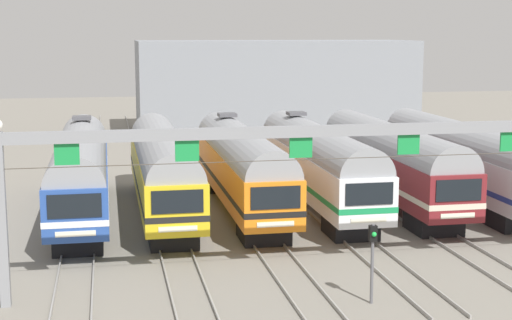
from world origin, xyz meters
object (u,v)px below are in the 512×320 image
at_px(commuter_train_yellow, 162,167).
at_px(commuter_train_orange, 241,164).
at_px(catenary_gantry, 355,152).
at_px(commuter_train_white, 317,162).
at_px(commuter_train_silver, 461,157).
at_px(commuter_train_maroon, 390,160).
at_px(commuter_train_blue, 81,170).
at_px(yard_signal_mast, 373,248).

xyz_separation_m(commuter_train_yellow, commuter_train_orange, (4.39, 0.00, 0.00)).
xyz_separation_m(commuter_train_yellow, catenary_gantry, (6.59, -13.49, 2.69)).
xyz_separation_m(commuter_train_white, commuter_train_silver, (8.78, -0.00, -0.00)).
relative_size(commuter_train_maroon, catenary_gantry, 0.66).
relative_size(commuter_train_silver, catenary_gantry, 0.66).
bearing_deg(catenary_gantry, commuter_train_blue, 129.12).
distance_m(commuter_train_silver, yard_signal_mast, 19.22).
bearing_deg(commuter_train_blue, commuter_train_orange, 0.00).
distance_m(commuter_train_orange, yard_signal_mast, 15.94).
xyz_separation_m(commuter_train_blue, commuter_train_orange, (8.78, 0.00, 0.00)).
relative_size(catenary_gantry, yard_signal_mast, 8.93).
relative_size(commuter_train_white, commuter_train_maroon, 1.00).
bearing_deg(commuter_train_white, commuter_train_orange, 180.00).
height_order(commuter_train_white, commuter_train_maroon, commuter_train_white).
distance_m(catenary_gantry, yard_signal_mast, 3.97).
bearing_deg(commuter_train_white, commuter_train_maroon, -0.06).
distance_m(commuter_train_white, yard_signal_mast, 15.94).
bearing_deg(catenary_gantry, commuter_train_orange, 99.24).
relative_size(commuter_train_white, yard_signal_mast, 5.93).
distance_m(commuter_train_white, catenary_gantry, 13.94).
distance_m(commuter_train_white, commuter_train_maroon, 4.39).
distance_m(commuter_train_blue, commuter_train_white, 13.17).
bearing_deg(commuter_train_yellow, catenary_gantry, -63.98).
height_order(commuter_train_blue, catenary_gantry, catenary_gantry).
bearing_deg(yard_signal_mast, commuter_train_maroon, 67.33).
height_order(commuter_train_white, yard_signal_mast, commuter_train_white).
bearing_deg(yard_signal_mast, commuter_train_blue, 124.83).
bearing_deg(commuter_train_blue, commuter_train_white, 0.00).
relative_size(commuter_train_maroon, yard_signal_mast, 5.93).
height_order(commuter_train_orange, catenary_gantry, catenary_gantry).
relative_size(commuter_train_silver, yard_signal_mast, 5.93).
height_order(commuter_train_orange, commuter_train_maroon, commuter_train_orange).
bearing_deg(commuter_train_blue, catenary_gantry, -50.88).
bearing_deg(commuter_train_orange, commuter_train_yellow, -179.94).
distance_m(commuter_train_blue, commuter_train_maroon, 17.56).
bearing_deg(commuter_train_orange, commuter_train_white, 0.00).
bearing_deg(commuter_train_silver, commuter_train_maroon, 180.00).
height_order(commuter_train_white, commuter_train_silver, commuter_train_white).
height_order(commuter_train_maroon, yard_signal_mast, commuter_train_maroon).
bearing_deg(commuter_train_silver, catenary_gantry, -129.13).
distance_m(commuter_train_maroon, catenary_gantry, 15.26).
bearing_deg(yard_signal_mast, commuter_train_white, 82.08).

